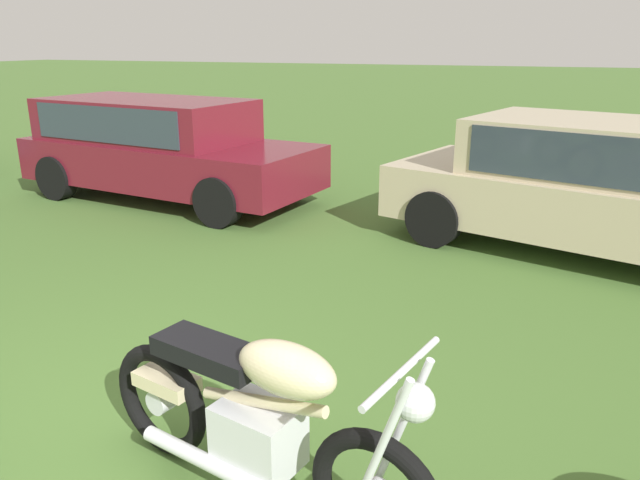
% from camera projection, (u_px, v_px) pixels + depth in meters
% --- Properties ---
extents(ground_plane, '(120.00, 120.00, 0.00)m').
position_uv_depth(ground_plane, '(18.00, 476.00, 3.27)').
color(ground_plane, '#476B2D').
extents(motorcycle_cream, '(1.98, 0.73, 1.02)m').
position_uv_depth(motorcycle_cream, '(258.00, 419.00, 2.95)').
color(motorcycle_cream, black).
rests_on(motorcycle_cream, ground).
extents(car_burgundy, '(4.52, 2.23, 1.43)m').
position_uv_depth(car_burgundy, '(158.00, 141.00, 8.84)').
color(car_burgundy, maroon).
rests_on(car_burgundy, ground).
extents(car_beige, '(4.86, 2.96, 1.43)m').
position_uv_depth(car_beige, '(602.00, 181.00, 6.51)').
color(car_beige, '#BCAD8C').
rests_on(car_beige, ground).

